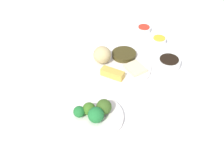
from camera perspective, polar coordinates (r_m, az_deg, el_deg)
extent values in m
cube|color=white|center=(1.14, 1.37, 0.21)|extent=(2.20, 2.20, 0.02)
cylinder|color=white|center=(1.14, 1.31, 1.46)|extent=(0.27, 0.27, 0.02)
sphere|color=tan|center=(1.13, -1.99, 3.97)|extent=(0.07, 0.07, 0.07)
cube|color=gold|center=(1.08, 0.10, 0.22)|extent=(0.09, 0.09, 0.03)
cube|color=beige|center=(1.12, 4.70, 1.24)|extent=(0.09, 0.09, 0.01)
cylinder|color=#3D3616|center=(1.18, 2.44, 4.08)|extent=(0.10, 0.10, 0.02)
cylinder|color=white|center=(0.95, -3.76, -8.65)|extent=(0.20, 0.20, 0.01)
sphere|color=#207233|center=(0.91, -3.26, -8.15)|extent=(0.05, 0.05, 0.05)
sphere|color=#3B6C21|center=(0.94, -4.65, -6.91)|extent=(0.04, 0.04, 0.04)
sphere|color=#206F30|center=(0.94, -6.65, -7.47)|extent=(0.04, 0.04, 0.04)
sphere|color=#395A1F|center=(0.94, -1.64, -6.53)|extent=(0.05, 0.05, 0.05)
cylinder|color=white|center=(1.16, 11.34, 2.19)|extent=(0.09, 0.09, 0.04)
cylinder|color=black|center=(1.15, 11.48, 3.04)|extent=(0.08, 0.08, 0.00)
cylinder|color=white|center=(1.31, 9.45, 6.75)|extent=(0.07, 0.07, 0.02)
cylinder|color=yellow|center=(1.30, 9.52, 7.27)|extent=(0.05, 0.05, 0.00)
cylinder|color=white|center=(1.38, 6.43, 9.00)|extent=(0.07, 0.07, 0.02)
cylinder|color=red|center=(1.37, 6.48, 9.51)|extent=(0.05, 0.05, 0.00)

